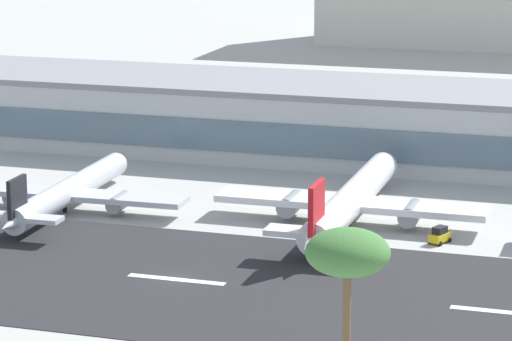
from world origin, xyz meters
The scene contains 9 objects.
ground_plane centered at (0.00, 0.00, 0.00)m, with size 1400.00×1400.00×0.00m, color #A8A8A3.
runway_strip centered at (0.00, -0.34, 0.04)m, with size 800.00×40.06×0.08m, color #262628.
runway_centreline_dash_4 centered at (0.36, -0.34, 0.09)m, with size 12.00×1.20×0.01m, color white.
runway_centreline_dash_5 centered at (38.51, -0.34, 0.09)m, with size 12.00×1.20×0.01m, color white.
terminal_building centered at (-7.64, 70.27, 6.15)m, with size 149.85×26.43×12.29m.
airliner_black_tail_gate_1 centered at (-25.44, 23.69, 2.66)m, with size 34.84×40.00×8.35m.
airliner_red_tail_gate_2 centered at (14.15, 28.76, 3.18)m, with size 37.13×47.83×9.99m.
service_baggage_tug_0 centered at (27.25, 24.07, 1.05)m, with size 2.81×3.57×2.20m.
palm_tree_1 centered at (27.94, -30.84, 14.50)m, with size 7.40×7.40×16.80m.
Camera 1 is at (51.82, -133.49, 46.72)m, focal length 89.60 mm.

